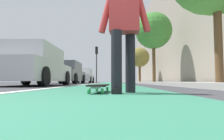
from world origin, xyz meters
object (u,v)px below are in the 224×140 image
(skater_person, at_px, (124,24))
(street_tree_far, at_px, (140,57))
(traffic_light, at_px, (97,58))
(parked_car_mid, at_px, (67,73))
(parked_car_near, at_px, (33,67))
(parked_car_far, at_px, (84,76))
(street_tree_mid, at_px, (153,31))
(skateboard, at_px, (99,86))

(skater_person, relative_size, street_tree_far, 0.40)
(traffic_light, distance_m, street_tree_far, 5.14)
(parked_car_mid, bearing_deg, parked_car_near, -178.13)
(traffic_light, bearing_deg, parked_car_far, 134.22)
(parked_car_near, bearing_deg, skater_person, -144.84)
(parked_car_mid, height_order, street_tree_mid, street_tree_mid)
(skater_person, bearing_deg, parked_car_far, 10.76)
(parked_car_far, height_order, traffic_light, traffic_light)
(parked_car_mid, xyz_separation_m, street_tree_far, (9.25, -6.28, 2.26))
(parked_car_mid, xyz_separation_m, parked_car_far, (6.77, -0.09, -0.01))
(parked_car_near, relative_size, street_tree_mid, 0.80)
(skateboard, relative_size, parked_car_far, 0.21)
(parked_car_far, bearing_deg, street_tree_mid, -131.06)
(traffic_light, bearing_deg, street_tree_far, -75.49)
(parked_car_near, relative_size, traffic_light, 1.08)
(skateboard, relative_size, street_tree_mid, 0.16)
(parked_car_far, bearing_deg, parked_car_mid, 179.23)
(parked_car_mid, bearing_deg, traffic_light, -9.34)
(skater_person, height_order, street_tree_far, street_tree_far)
(parked_car_mid, height_order, parked_car_far, parked_car_mid)
(parked_car_mid, relative_size, street_tree_mid, 0.79)
(parked_car_far, relative_size, street_tree_mid, 0.74)
(parked_car_near, height_order, parked_car_far, parked_car_far)
(traffic_light, bearing_deg, parked_car_near, 175.40)
(skater_person, distance_m, street_tree_mid, 12.54)
(parked_car_mid, height_order, street_tree_far, street_tree_far)
(parked_car_near, height_order, traffic_light, traffic_light)
(parked_car_mid, xyz_separation_m, traffic_light, (7.96, -1.31, 2.08))
(street_tree_mid, bearing_deg, skater_person, 166.07)
(parked_car_far, distance_m, street_tree_mid, 8.86)
(skateboard, distance_m, traffic_light, 18.49)
(skateboard, relative_size, parked_car_near, 0.20)
(parked_car_far, relative_size, street_tree_far, 0.98)
(skater_person, xyz_separation_m, traffic_light, (18.37, 2.05, 1.86))
(street_tree_far, bearing_deg, skateboard, 170.48)
(skater_person, bearing_deg, skateboard, 66.71)
(skateboard, height_order, traffic_light, traffic_light)
(traffic_light, relative_size, street_tree_mid, 0.74)
(skateboard, xyz_separation_m, traffic_light, (18.22, 1.70, 2.70))
(skateboard, height_order, street_tree_mid, street_tree_mid)
(skater_person, bearing_deg, street_tree_far, -8.46)
(parked_car_near, xyz_separation_m, parked_car_mid, (5.92, 0.19, 0.02))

